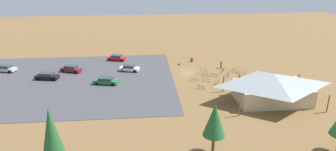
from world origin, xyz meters
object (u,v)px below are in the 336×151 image
object	(u,v)px
bicycle_purple_near_porch	(201,87)
car_black_aisle_side	(47,76)
visitor_at_bikes	(240,76)
bike_pavilion	(273,86)
car_maroon_mid_lot	(71,69)
bicycle_red_trailside	(234,70)
bicycle_teal_back_row	(206,75)
bicycle_green_edge_north	(198,74)
car_silver_inner_stall	(5,68)
visitor_crossing_yard	(221,64)
bicycle_black_mid_cluster	(194,79)
bicycle_red_near_sign	(215,75)
bicycle_orange_yard_center	(223,70)
pine_center	(51,131)
car_green_second_row	(106,81)
bicycle_white_yard_front	(203,69)
car_red_far_end	(117,58)
bicycle_blue_yard_left	(228,74)
bicycle_silver_yard_right	(217,82)
bicycle_teal_front_row	(241,73)
lot_sign	(179,67)
trash_bin	(192,60)
pine_west	(215,120)
car_white_back_corner	(129,68)
bicycle_yellow_by_bin	(206,80)

from	to	relation	value
bicycle_purple_near_porch	car_black_aisle_side	world-z (taller)	car_black_aisle_side
car_black_aisle_side	visitor_at_bikes	size ratio (longest dim) A/B	2.89
bike_pavilion	car_maroon_mid_lot	bearing A→B (deg)	-26.32
bicycle_red_trailside	car_maroon_mid_lot	size ratio (longest dim) A/B	0.26
bicycle_teal_back_row	bicycle_green_edge_north	bearing A→B (deg)	-18.91
car_maroon_mid_lot	bicycle_red_trailside	bearing A→B (deg)	174.57
car_silver_inner_stall	visitor_crossing_yard	xyz separation A→B (m)	(-47.85, 2.12, 0.19)
bicycle_black_mid_cluster	bicycle_red_near_sign	bearing A→B (deg)	-155.44
bike_pavilion	bicycle_red_trailside	distance (m)	15.52
bicycle_orange_yard_center	bicycle_red_trailside	size ratio (longest dim) A/B	1.16
pine_center	car_green_second_row	world-z (taller)	pine_center
bicycle_white_yard_front	bicycle_orange_yard_center	bearing A→B (deg)	164.69
visitor_at_bikes	car_red_far_end	bearing A→B (deg)	-30.78
bicycle_red_trailside	car_maroon_mid_lot	bearing A→B (deg)	-5.43
bicycle_blue_yard_left	bicycle_white_yard_front	xyz separation A→B (m)	(4.45, -3.98, -0.00)
visitor_at_bikes	car_green_second_row	bearing A→B (deg)	-0.01
car_black_aisle_side	bike_pavilion	bearing A→B (deg)	160.93
bicycle_orange_yard_center	bicycle_purple_near_porch	size ratio (longest dim) A/B	1.08
bicycle_white_yard_front	bicycle_purple_near_porch	bearing A→B (deg)	75.72
bicycle_silver_yard_right	bicycle_purple_near_porch	size ratio (longest dim) A/B	0.91
car_maroon_mid_lot	car_silver_inner_stall	xyz separation A→B (m)	(14.46, -1.60, -0.00)
bike_pavilion	bicycle_teal_front_row	xyz separation A→B (m)	(0.90, -13.52, -2.48)
lot_sign	trash_bin	bearing A→B (deg)	-118.56
bicycle_silver_yard_right	car_green_second_row	world-z (taller)	car_green_second_row
car_silver_inner_stall	bicycle_black_mid_cluster	bearing A→B (deg)	166.77
bicycle_silver_yard_right	car_silver_inner_stall	world-z (taller)	car_silver_inner_stall
bicycle_teal_back_row	bicycle_red_trailside	world-z (taller)	bicycle_red_trailside
bike_pavilion	visitor_at_bikes	xyz separation A→B (m)	(2.19, -10.64, -1.98)
car_green_second_row	car_red_far_end	xyz separation A→B (m)	(-1.10, -15.46, 0.01)
car_green_second_row	bicycle_teal_back_row	bearing A→B (deg)	-172.99
bicycle_teal_front_row	car_green_second_row	distance (m)	28.49
bicycle_red_trailside	bicycle_teal_front_row	size ratio (longest dim) A/B	0.76
bicycle_orange_yard_center	bicycle_green_edge_north	distance (m)	6.19
pine_center	car_maroon_mid_lot	distance (m)	34.86
bicycle_white_yard_front	bicycle_silver_yard_right	bearing A→B (deg)	97.43
bicycle_teal_back_row	visitor_crossing_yard	distance (m)	6.61
pine_west	bicycle_black_mid_cluster	xyz separation A→B (m)	(-1.93, -24.80, -4.26)
bicycle_white_yard_front	car_white_back_corner	distance (m)	16.40
visitor_at_bikes	bike_pavilion	bearing A→B (deg)	101.62
bicycle_yellow_by_bin	car_green_second_row	distance (m)	19.91
lot_sign	bicycle_black_mid_cluster	bearing A→B (deg)	115.52
trash_bin	bicycle_red_near_sign	distance (m)	11.16
bicycle_red_trailside	bicycle_teal_front_row	bearing A→B (deg)	122.33
trash_bin	bicycle_teal_back_row	xyz separation A→B (m)	(-1.37, 10.38, -0.06)
lot_sign	pine_center	distance (m)	36.66
bicycle_orange_yard_center	bicycle_yellow_by_bin	world-z (taller)	bicycle_orange_yard_center
bicycle_white_yard_front	car_black_aisle_side	bearing A→B (deg)	4.23
lot_sign	car_silver_inner_stall	bearing A→B (deg)	-6.39
bike_pavilion	bicycle_teal_back_row	bearing A→B (deg)	-56.88
bicycle_yellow_by_bin	visitor_crossing_yard	size ratio (longest dim) A/B	0.83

